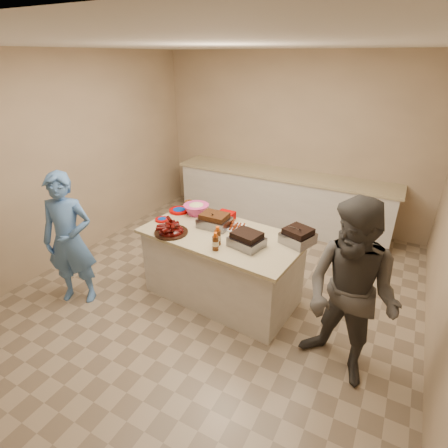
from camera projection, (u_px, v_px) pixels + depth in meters
The scene contains 20 objects.
room at pixel (217, 292), 4.27m from camera, with size 4.50×5.00×2.70m, color tan, non-canonical shape.
back_counter at pixel (281, 199), 5.82m from camera, with size 3.60×0.64×0.90m, color beige, non-canonical shape.
island at pixel (222, 295), 4.21m from camera, with size 1.77×0.93×0.84m, color beige, non-canonical shape.
rib_platter at pixel (171, 233), 3.87m from camera, with size 0.37×0.37×0.15m, color #410402, non-canonical shape.
pulled_pork_tray at pixel (215, 227), 4.01m from camera, with size 0.35×0.26×0.11m, color #47230F.
brisket_tray at pixel (247, 246), 3.60m from camera, with size 0.32×0.27×0.10m, color black.
roasting_pan at pixel (297, 243), 3.66m from camera, with size 0.29×0.29×0.12m, color gray.
coleslaw_bowl at pixel (197, 214), 4.32m from camera, with size 0.31×0.31×0.21m, color #CE3780, non-canonical shape.
sausage_plate at pixel (236, 228), 3.98m from camera, with size 0.27×0.27×0.04m, color silver.
mac_cheese_dish at pixel (295, 238), 3.76m from camera, with size 0.28×0.21×0.08m, color #F4AF12.
bbq_bottle_a at pixel (218, 244), 3.64m from camera, with size 0.07×0.07×0.20m, color #45220C.
bbq_bottle_b at pixel (216, 250), 3.53m from camera, with size 0.07×0.07×0.19m, color #45220C.
mustard_bottle at pixel (212, 224), 4.07m from camera, with size 0.04×0.04×0.12m, color #D89C02.
sauce_bowl at pixel (222, 226), 4.03m from camera, with size 0.13×0.04×0.13m, color silver.
plate_stack_large at pixel (179, 212), 4.39m from camera, with size 0.25×0.25×0.03m, color #9D0100.
plate_stack_small at pixel (162, 220), 4.16m from camera, with size 0.16×0.16×0.02m, color #9D0100.
plastic_cup at pixel (189, 208), 4.50m from camera, with size 0.10×0.10×0.10m, color brown.
basket_stack at pixel (226, 219), 4.19m from camera, with size 0.19×0.15×0.10m, color #9D0100.
guest_blue at pixel (82, 297), 4.19m from camera, with size 0.56×1.55×0.37m, color #4B7ABE.
guest_gray at pixel (336, 370), 3.22m from camera, with size 0.82×1.68×0.64m, color #4A4742.
Camera 1 is at (1.71, -3.03, 2.61)m, focal length 28.00 mm.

